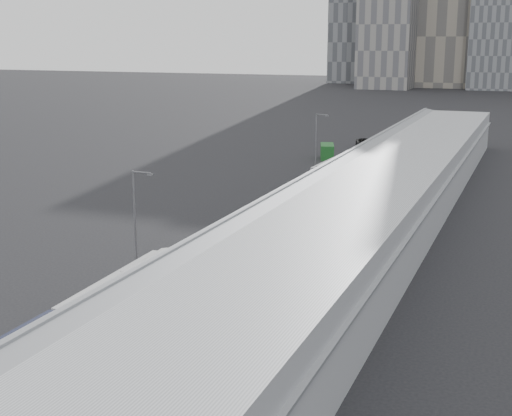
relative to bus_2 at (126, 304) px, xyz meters
The scene contains 16 objects.
sidewalk 22.06m from the bus_2, 70.45° to the left, with size 10.00×170.00×0.12m, color gray.
lane_line 21.03m from the bus_2, 98.61° to the left, with size 0.12×160.00×0.02m, color gold.
depot 23.71m from the bus_2, 61.29° to the left, with size 12.45×160.40×7.20m.
bus_2 is the anchor object (origin of this frame).
bus_3 12.25m from the bus_2, 85.37° to the left, with size 2.96×13.31×3.88m.
bus_4 27.90m from the bus_2, 87.72° to the left, with size 3.30×13.80×4.01m.
bus_5 41.95m from the bus_2, 88.46° to the left, with size 2.97×13.38×3.90m.
bus_6 55.03m from the bus_2, 89.99° to the left, with size 3.13×13.10×3.80m.
bus_7 69.52m from the bus_2, 89.57° to the left, with size 2.95×13.28×3.88m.
tree_1 4.76m from the bus_2, ahead, with size 1.33×1.33×3.96m.
tree_2 19.71m from the bus_2, 76.64° to the left, with size 1.25×1.25×4.04m.
tree_3 47.21m from the bus_2, 84.43° to the left, with size 1.17×1.17×3.45m.
street_lamp_near 14.09m from the bus_2, 117.37° to the left, with size 2.04×0.22×8.90m.
street_lamp_far 63.89m from the bus_2, 94.74° to the left, with size 2.04×0.22×9.14m.
shipping_container 77.39m from the bus_2, 95.56° to the left, with size 2.19×5.40×2.53m, color #164A1C.
suv 93.43m from the bus_2, 93.02° to the left, with size 2.66×5.77×1.60m, color black.
Camera 1 is at (28.14, -6.82, 20.06)m, focal length 50.00 mm.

